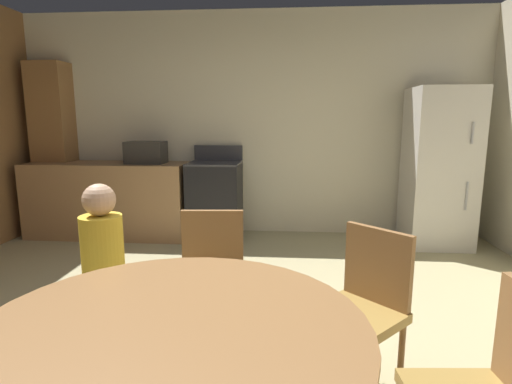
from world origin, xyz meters
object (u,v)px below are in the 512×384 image
at_px(dining_table, 173,367).
at_px(chair_north, 211,274).
at_px(refrigerator, 439,168).
at_px(microwave, 146,152).
at_px(person_child, 105,277).
at_px(oven_range, 215,200).
at_px(chair_northeast, 363,303).

distance_m(dining_table, chair_north, 1.08).
height_order(refrigerator, microwave, refrigerator).
distance_m(dining_table, person_child, 1.00).
bearing_deg(oven_range, chair_northeast, -65.36).
xyz_separation_m(refrigerator, person_child, (-2.66, -2.63, -0.30)).
distance_m(oven_range, refrigerator, 2.58).
bearing_deg(oven_range, dining_table, -82.02).
bearing_deg(refrigerator, chair_north, -132.22).
bearing_deg(refrigerator, dining_table, -120.95).
bearing_deg(chair_north, microwave, -157.32).
bearing_deg(chair_north, dining_table, 0.00).
relative_size(oven_range, microwave, 2.50).
xyz_separation_m(oven_range, person_child, (-0.12, -2.69, 0.11)).
xyz_separation_m(refrigerator, chair_northeast, (-1.30, -2.67, -0.38)).
xyz_separation_m(dining_table, chair_north, (-0.08, 1.07, -0.11)).
xyz_separation_m(dining_table, chair_northeast, (0.76, 0.76, -0.11)).
height_order(refrigerator, chair_northeast, refrigerator).
relative_size(refrigerator, person_child, 1.61).
distance_m(refrigerator, microwave, 3.37).
xyz_separation_m(refrigerator, microwave, (-3.37, 0.05, 0.15)).
relative_size(chair_north, chair_northeast, 1.00).
relative_size(chair_north, person_child, 0.80).
distance_m(oven_range, chair_north, 2.45).
bearing_deg(refrigerator, microwave, 179.15).
relative_size(refrigerator, chair_north, 2.02).
bearing_deg(oven_range, person_child, -92.51).
xyz_separation_m(microwave, person_child, (0.70, -2.68, -0.45)).
distance_m(refrigerator, dining_table, 4.01).
height_order(refrigerator, dining_table, refrigerator).
distance_m(dining_table, chair_northeast, 1.08).
xyz_separation_m(microwave, chair_north, (1.23, -2.41, -0.53)).
distance_m(microwave, person_child, 2.81).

